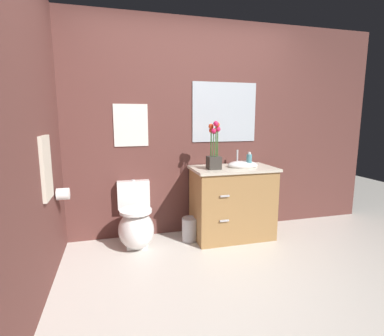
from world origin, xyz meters
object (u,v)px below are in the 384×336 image
(flower_vase, at_px, (214,151))
(soap_bottle, at_px, (249,161))
(hanging_towel, at_px, (46,168))
(wall_poster, at_px, (131,125))
(vanity_cabinet, at_px, (232,201))
(trash_bin, at_px, (190,229))
(toilet, at_px, (136,224))
(wall_mirror, at_px, (225,112))
(toilet_paper_roll, at_px, (63,194))

(flower_vase, distance_m, soap_bottle, 0.43)
(hanging_towel, bearing_deg, wall_poster, 47.63)
(soap_bottle, bearing_deg, hanging_towel, -167.56)
(vanity_cabinet, relative_size, trash_bin, 3.71)
(toilet, bearing_deg, trash_bin, -2.17)
(toilet, xyz_separation_m, wall_mirror, (1.11, 0.27, 1.21))
(vanity_cabinet, distance_m, hanging_towel, 1.99)
(wall_mirror, bearing_deg, flower_vase, -125.62)
(toilet, xyz_separation_m, hanging_towel, (-0.73, -0.53, 0.74))
(trash_bin, bearing_deg, flower_vase, -12.32)
(soap_bottle, distance_m, wall_poster, 1.38)
(toilet, height_order, toilet_paper_roll, toilet_paper_roll)
(vanity_cabinet, height_order, hanging_towel, hanging_towel)
(toilet, xyz_separation_m, toilet_paper_roll, (-0.67, -0.20, 0.44))
(hanging_towel, distance_m, toilet_paper_roll, 0.46)
(toilet, distance_m, soap_bottle, 1.44)
(wall_mirror, bearing_deg, trash_bin, -150.25)
(wall_mirror, height_order, hanging_towel, wall_mirror)
(soap_bottle, distance_m, wall_mirror, 0.67)
(vanity_cabinet, distance_m, trash_bin, 0.59)
(trash_bin, bearing_deg, hanging_towel, -159.05)
(toilet, distance_m, vanity_cabinet, 1.13)
(toilet, bearing_deg, soap_bottle, -4.01)
(toilet, bearing_deg, toilet_paper_roll, -163.76)
(toilet_paper_roll, bearing_deg, vanity_cabinet, 5.44)
(vanity_cabinet, bearing_deg, flower_vase, -168.11)
(soap_bottle, height_order, toilet_paper_roll, soap_bottle)
(wall_mirror, bearing_deg, hanging_towel, -156.49)
(trash_bin, relative_size, wall_poster, 0.58)
(trash_bin, relative_size, toilet_paper_roll, 2.47)
(flower_vase, distance_m, wall_poster, 0.97)
(toilet, bearing_deg, wall_mirror, 13.57)
(flower_vase, xyz_separation_m, hanging_towel, (-1.59, -0.45, -0.04))
(wall_mirror, bearing_deg, wall_poster, 180.00)
(trash_bin, height_order, toilet_paper_roll, toilet_paper_roll)
(vanity_cabinet, bearing_deg, wall_poster, 165.19)
(soap_bottle, xyz_separation_m, hanging_towel, (-2.01, -0.44, 0.08))
(wall_mirror, xyz_separation_m, hanging_towel, (-1.84, -0.80, -0.46))
(flower_vase, distance_m, toilet_paper_roll, 1.58)
(vanity_cabinet, relative_size, flower_vase, 1.93)
(toilet, bearing_deg, vanity_cabinet, -1.36)
(wall_mirror, distance_m, toilet_paper_roll, 2.00)
(toilet, bearing_deg, wall_poster, 90.00)
(trash_bin, xyz_separation_m, toilet_paper_roll, (-1.28, -0.17, 0.54))
(vanity_cabinet, xyz_separation_m, trash_bin, (-0.51, 0.00, -0.29))
(wall_poster, bearing_deg, hanging_towel, -132.37)
(soap_bottle, relative_size, wall_poster, 0.38)
(soap_bottle, height_order, wall_poster, wall_poster)
(flower_vase, height_order, wall_poster, wall_poster)
(vanity_cabinet, height_order, wall_mirror, wall_mirror)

